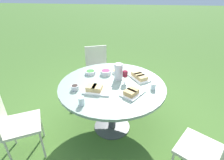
# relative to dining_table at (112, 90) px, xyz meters

# --- Properties ---
(ground_plane) EXTENTS (40.00, 40.00, 0.00)m
(ground_plane) POSITION_rel_dining_table_xyz_m (0.00, 0.00, -0.67)
(ground_plane) COLOR #446B2B
(dining_table) EXTENTS (1.45, 1.45, 0.77)m
(dining_table) POSITION_rel_dining_table_xyz_m (0.00, 0.00, 0.00)
(dining_table) COLOR #4C4C51
(dining_table) RESTS_ON ground_plane
(chair_near_left) EXTENTS (0.59, 0.60, 0.89)m
(chair_near_left) POSITION_rel_dining_table_xyz_m (-1.08, 0.73, -0.15)
(chair_near_left) COLOR beige
(chair_near_left) RESTS_ON ground_plane
(chair_near_right) EXTENTS (0.56, 0.55, 0.89)m
(chair_near_right) POSITION_rel_dining_table_xyz_m (0.46, -1.17, -0.15)
(chair_near_right) COLOR beige
(chair_near_right) RESTS_ON ground_plane
(chair_far_back) EXTENTS (0.58, 0.59, 0.89)m
(chair_far_back) POSITION_rel_dining_table_xyz_m (1.11, 0.62, -0.15)
(chair_far_back) COLOR beige
(chair_far_back) RESTS_ON ground_plane
(water_pitcher) EXTENTS (0.12, 0.12, 0.23)m
(water_pitcher) POSITION_rel_dining_table_xyz_m (-0.07, -0.16, 0.22)
(water_pitcher) COLOR silver
(water_pitcher) RESTS_ON dining_table
(wine_glass) EXTENTS (0.07, 0.07, 0.17)m
(wine_glass) POSITION_rel_dining_table_xyz_m (-0.17, -0.07, 0.22)
(wine_glass) COLOR silver
(wine_glass) RESTS_ON dining_table
(platter_bread_main) EXTENTS (0.33, 0.37, 0.07)m
(platter_bread_main) POSITION_rel_dining_table_xyz_m (-0.37, -0.20, 0.13)
(platter_bread_main) COLOR white
(platter_bread_main) RESTS_ON dining_table
(platter_charcuterie) EXTENTS (0.32, 0.35, 0.08)m
(platter_charcuterie) POSITION_rel_dining_table_xyz_m (-0.28, 0.23, 0.13)
(platter_charcuterie) COLOR white
(platter_charcuterie) RESTS_ON dining_table
(platter_sandwich_side) EXTENTS (0.35, 0.22, 0.08)m
(platter_sandwich_side) POSITION_rel_dining_table_xyz_m (0.18, 0.21, 0.13)
(platter_sandwich_side) COLOR white
(platter_sandwich_side) RESTS_ON dining_table
(bowl_fries) EXTENTS (0.10, 0.10, 0.04)m
(bowl_fries) POSITION_rel_dining_table_xyz_m (-0.01, -0.34, 0.13)
(bowl_fries) COLOR white
(bowl_fries) RESTS_ON dining_table
(bowl_salad) EXTENTS (0.15, 0.15, 0.05)m
(bowl_salad) POSITION_rel_dining_table_xyz_m (0.36, -0.26, 0.13)
(bowl_salad) COLOR silver
(bowl_salad) RESTS_ON dining_table
(bowl_olives) EXTENTS (0.10, 0.10, 0.06)m
(bowl_olives) POSITION_rel_dining_table_xyz_m (0.45, 0.21, 0.14)
(bowl_olives) COLOR silver
(bowl_olives) RESTS_ON dining_table
(bowl_dip_red) EXTENTS (0.16, 0.16, 0.06)m
(bowl_dip_red) POSITION_rel_dining_table_xyz_m (0.13, -0.28, 0.14)
(bowl_dip_red) COLOR silver
(bowl_dip_red) RESTS_ON dining_table
(cup_water_near) EXTENTS (0.07, 0.07, 0.09)m
(cup_water_near) POSITION_rel_dining_table_xyz_m (0.28, 0.51, 0.15)
(cup_water_near) COLOR silver
(cup_water_near) RESTS_ON dining_table
(cup_water_far) EXTENTS (0.07, 0.07, 0.08)m
(cup_water_far) POSITION_rel_dining_table_xyz_m (-0.54, 0.06, 0.14)
(cup_water_far) COLOR silver
(cup_water_far) RESTS_ON dining_table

